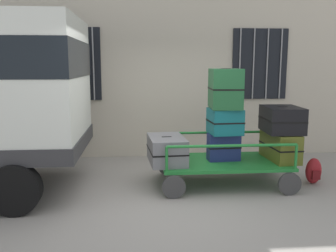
{
  "coord_description": "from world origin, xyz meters",
  "views": [
    {
      "loc": [
        -0.42,
        -5.4,
        2.0
      ],
      "look_at": [
        0.05,
        0.46,
        1.01
      ],
      "focal_mm": 39.22,
      "sensor_mm": 36.0,
      "label": 1
    }
  ],
  "objects_px": {
    "luggage_cart": "(224,164)",
    "suitcase_center_bottom": "(280,146)",
    "suitcase_left_bottom": "(167,150)",
    "suitcase_midleft_bottom": "(224,147)",
    "suitcase_midleft_middle": "(225,121)",
    "suitcase_center_middle": "(282,119)",
    "backpack": "(314,171)",
    "suitcase_midleft_top": "(225,89)"
  },
  "relations": [
    {
      "from": "suitcase_midleft_middle",
      "to": "suitcase_center_middle",
      "type": "xyz_separation_m",
      "value": [
        0.96,
        -0.01,
        0.02
      ]
    },
    {
      "from": "suitcase_center_bottom",
      "to": "suitcase_midleft_top",
      "type": "bearing_deg",
      "value": 178.7
    },
    {
      "from": "suitcase_midleft_middle",
      "to": "suitcase_center_bottom",
      "type": "xyz_separation_m",
      "value": [
        0.96,
        0.01,
        -0.43
      ]
    },
    {
      "from": "suitcase_center_bottom",
      "to": "suitcase_center_middle",
      "type": "height_order",
      "value": "suitcase_center_middle"
    },
    {
      "from": "suitcase_center_middle",
      "to": "backpack",
      "type": "xyz_separation_m",
      "value": [
        0.56,
        -0.08,
        -0.88
      ]
    },
    {
      "from": "suitcase_midleft_bottom",
      "to": "suitcase_midleft_middle",
      "type": "distance_m",
      "value": 0.44
    },
    {
      "from": "luggage_cart",
      "to": "suitcase_midleft_bottom",
      "type": "relative_size",
      "value": 3.89
    },
    {
      "from": "suitcase_left_bottom",
      "to": "suitcase_midleft_top",
      "type": "bearing_deg",
      "value": 2.87
    },
    {
      "from": "suitcase_midleft_bottom",
      "to": "suitcase_midleft_middle",
      "type": "bearing_deg",
      "value": -90.0
    },
    {
      "from": "suitcase_center_bottom",
      "to": "suitcase_center_middle",
      "type": "xyz_separation_m",
      "value": [
        0.0,
        -0.02,
        0.45
      ]
    },
    {
      "from": "suitcase_left_bottom",
      "to": "suitcase_center_bottom",
      "type": "height_order",
      "value": "suitcase_center_bottom"
    },
    {
      "from": "suitcase_left_bottom",
      "to": "luggage_cart",
      "type": "bearing_deg",
      "value": 1.27
    },
    {
      "from": "suitcase_left_bottom",
      "to": "suitcase_center_middle",
      "type": "xyz_separation_m",
      "value": [
        1.92,
        0.01,
        0.48
      ]
    },
    {
      "from": "luggage_cart",
      "to": "suitcase_left_bottom",
      "type": "height_order",
      "value": "suitcase_left_bottom"
    },
    {
      "from": "luggage_cart",
      "to": "suitcase_midleft_middle",
      "type": "distance_m",
      "value": 0.73
    },
    {
      "from": "luggage_cart",
      "to": "suitcase_center_bottom",
      "type": "bearing_deg",
      "value": 0.3
    },
    {
      "from": "suitcase_midleft_middle",
      "to": "backpack",
      "type": "relative_size",
      "value": 1.27
    },
    {
      "from": "suitcase_midleft_bottom",
      "to": "suitcase_center_bottom",
      "type": "xyz_separation_m",
      "value": [
        0.96,
        -0.03,
        0.01
      ]
    },
    {
      "from": "backpack",
      "to": "suitcase_center_middle",
      "type": "bearing_deg",
      "value": 171.47
    },
    {
      "from": "suitcase_midleft_bottom",
      "to": "backpack",
      "type": "relative_size",
      "value": 1.26
    },
    {
      "from": "suitcase_left_bottom",
      "to": "suitcase_midleft_middle",
      "type": "bearing_deg",
      "value": 0.92
    },
    {
      "from": "luggage_cart",
      "to": "suitcase_center_middle",
      "type": "xyz_separation_m",
      "value": [
        0.96,
        -0.02,
        0.75
      ]
    },
    {
      "from": "suitcase_center_middle",
      "to": "luggage_cart",
      "type": "bearing_deg",
      "value": 179.1
    },
    {
      "from": "suitcase_midleft_bottom",
      "to": "suitcase_left_bottom",
      "type": "bearing_deg",
      "value": -176.82
    },
    {
      "from": "luggage_cart",
      "to": "suitcase_midleft_top",
      "type": "height_order",
      "value": "suitcase_midleft_top"
    },
    {
      "from": "suitcase_midleft_top",
      "to": "backpack",
      "type": "relative_size",
      "value": 1.59
    },
    {
      "from": "suitcase_midleft_middle",
      "to": "backpack",
      "type": "height_order",
      "value": "suitcase_midleft_middle"
    },
    {
      "from": "luggage_cart",
      "to": "suitcase_left_bottom",
      "type": "bearing_deg",
      "value": -178.73
    },
    {
      "from": "suitcase_midleft_bottom",
      "to": "suitcase_center_bottom",
      "type": "bearing_deg",
      "value": -1.61
    },
    {
      "from": "suitcase_center_bottom",
      "to": "backpack",
      "type": "height_order",
      "value": "suitcase_center_bottom"
    },
    {
      "from": "suitcase_midleft_bottom",
      "to": "suitcase_center_middle",
      "type": "xyz_separation_m",
      "value": [
        0.96,
        -0.05,
        0.46
      ]
    },
    {
      "from": "suitcase_midleft_top",
      "to": "suitcase_midleft_bottom",
      "type": "bearing_deg",
      "value": 90.0
    },
    {
      "from": "suitcase_midleft_bottom",
      "to": "suitcase_midleft_top",
      "type": "relative_size",
      "value": 0.79
    },
    {
      "from": "suitcase_center_middle",
      "to": "backpack",
      "type": "distance_m",
      "value": 1.05
    },
    {
      "from": "luggage_cart",
      "to": "suitcase_center_bottom",
      "type": "xyz_separation_m",
      "value": [
        0.96,
        0.01,
        0.3
      ]
    },
    {
      "from": "luggage_cart",
      "to": "backpack",
      "type": "height_order",
      "value": "backpack"
    },
    {
      "from": "suitcase_left_bottom",
      "to": "suitcase_midleft_bottom",
      "type": "relative_size",
      "value": 1.69
    },
    {
      "from": "suitcase_left_bottom",
      "to": "suitcase_center_middle",
      "type": "bearing_deg",
      "value": 0.18
    },
    {
      "from": "luggage_cart",
      "to": "suitcase_center_middle",
      "type": "relative_size",
      "value": 2.73
    },
    {
      "from": "suitcase_center_bottom",
      "to": "suitcase_center_middle",
      "type": "bearing_deg",
      "value": -90.0
    },
    {
      "from": "suitcase_left_bottom",
      "to": "suitcase_midleft_bottom",
      "type": "bearing_deg",
      "value": 3.18
    },
    {
      "from": "backpack",
      "to": "suitcase_left_bottom",
      "type": "bearing_deg",
      "value": 178.19
    }
  ]
}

